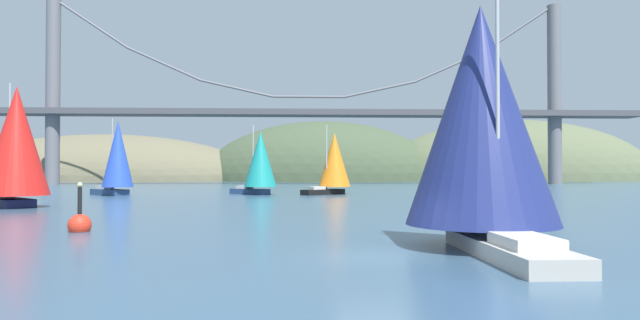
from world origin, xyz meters
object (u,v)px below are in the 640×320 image
Objects in this scene: sailboat_navy_sail at (482,119)px; sailboat_blue_spinnaker at (117,157)px; sailboat_orange_sail at (334,162)px; channel_buoy at (80,224)px; sailboat_red_spinnaker at (16,144)px; sailboat_teal_sail at (260,161)px.

sailboat_navy_sail is 51.90m from sailboat_blue_spinnaker.
channel_buoy is at bearing -110.51° from sailboat_orange_sail.
sailboat_red_spinnaker is 1.11× the size of sailboat_blue_spinnaker.
sailboat_navy_sail reaches higher than channel_buoy.
sailboat_navy_sail is 47.12m from sailboat_teal_sail.
sailboat_navy_sail reaches higher than sailboat_teal_sail.
sailboat_blue_spinnaker is (-27.96, 43.72, -0.46)m from sailboat_navy_sail.
sailboat_orange_sail is 43.31m from channel_buoy.
sailboat_red_spinnaker reaches higher than sailboat_orange_sail.
sailboat_navy_sail is at bearing -38.84° from sailboat_red_spinnaker.
channel_buoy is (-6.07, -39.45, -3.75)m from sailboat_teal_sail.
sailboat_blue_spinnaker is at bearing -173.23° from sailboat_teal_sail.
sailboat_red_spinnaker is (-29.47, 23.73, 0.07)m from sailboat_navy_sail.
sailboat_blue_spinnaker is at bearing 85.70° from sailboat_red_spinnaker.
sailboat_orange_sail is 9.10m from sailboat_teal_sail.
channel_buoy is (11.85, -17.50, -4.66)m from sailboat_red_spinnaker.
sailboat_orange_sail is at bearing 6.14° from sailboat_teal_sail.
sailboat_red_spinnaker is (-26.97, -22.92, 1.00)m from sailboat_orange_sail.
channel_buoy is at bearing -55.90° from sailboat_red_spinnaker.
sailboat_blue_spinnaker reaches higher than sailboat_orange_sail.
sailboat_teal_sail is at bearing 104.19° from sailboat_navy_sail.
sailboat_navy_sail reaches higher than sailboat_orange_sail.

